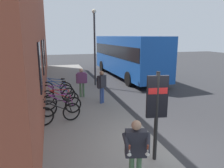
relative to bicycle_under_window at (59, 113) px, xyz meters
The scene contains 15 objects.
ground 5.12m from the bicycle_under_window, 51.09° to the right, with size 60.00×60.00×0.00m, color #2D2D30.
sidewalk_pavement 5.36m from the bicycle_under_window, 13.12° to the right, with size 24.00×3.50×0.12m, color gray.
station_facade 7.14m from the bicycle_under_window, ahead, with size 22.00×0.65×7.94m.
bicycle_under_window is the anchor object (origin of this frame).
bicycle_nearest_sign 0.88m from the bicycle_under_window, ahead, with size 0.53×1.75×0.97m.
bicycle_by_door 1.74m from the bicycle_under_window, ahead, with size 0.60×1.73×0.97m.
bicycle_leaning_wall 2.58m from the bicycle_under_window, ahead, with size 0.56×1.74×0.97m.
bicycle_beside_lamp 3.55m from the bicycle_under_window, ahead, with size 0.62×1.72×0.97m.
bicycle_mid_rack 4.33m from the bicycle_under_window, ahead, with size 0.69×1.70×0.97m.
transit_info_sign 4.22m from the bicycle_under_window, 144.05° to the right, with size 0.17×0.56×2.40m.
city_bus 10.95m from the bicycle_under_window, 33.30° to the right, with size 10.60×2.97×3.35m.
pedestrian_by_facade 3.02m from the bicycle_under_window, 47.02° to the right, with size 0.48×0.50×1.62m.
pedestrian_near_bus 3.73m from the bicycle_under_window, 21.99° to the right, with size 0.30×0.59×1.57m.
tourist_with_hotdogs 4.48m from the bicycle_under_window, 161.04° to the right, with size 0.62×0.61×1.57m.
street_lamp 7.12m from the bicycle_under_window, 23.59° to the right, with size 0.28×0.28×4.93m.
Camera 1 is at (-5.27, 3.14, 3.39)m, focal length 34.85 mm.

